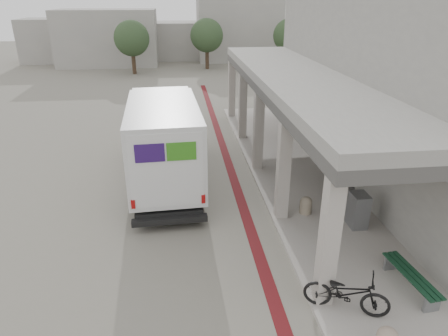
{
  "coord_description": "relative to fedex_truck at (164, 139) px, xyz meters",
  "views": [
    {
      "loc": [
        -1.08,
        -10.64,
        6.78
      ],
      "look_at": [
        0.31,
        1.22,
        1.6
      ],
      "focal_mm": 32.0,
      "sensor_mm": 36.0,
      "label": 1
    }
  ],
  "objects": [
    {
      "name": "ground",
      "position": [
        1.67,
        -3.9,
        -1.76
      ],
      "size": [
        120.0,
        120.0,
        0.0
      ],
      "primitive_type": "plane",
      "color": "slate",
      "rests_on": "ground"
    },
    {
      "name": "bike_lane_stripe",
      "position": [
        2.67,
        -1.9,
        -1.76
      ],
      "size": [
        0.35,
        40.0,
        0.01
      ],
      "primitive_type": "cube",
      "color": "#551114",
      "rests_on": "ground"
    },
    {
      "name": "sidewalk",
      "position": [
        5.67,
        -3.9,
        -1.7
      ],
      "size": [
        4.4,
        28.0,
        0.12
      ],
      "primitive_type": "cube",
      "color": "#9C958C",
      "rests_on": "ground"
    },
    {
      "name": "transit_building",
      "position": [
        8.51,
        0.6,
        1.64
      ],
      "size": [
        7.6,
        17.0,
        7.0
      ],
      "color": "gray",
      "rests_on": "ground"
    },
    {
      "name": "distant_backdrop",
      "position": [
        -1.17,
        31.98,
        0.94
      ],
      "size": [
        28.0,
        10.0,
        6.5
      ],
      "color": "gray",
      "rests_on": "ground"
    },
    {
      "name": "tree_left",
      "position": [
        -3.33,
        24.1,
        1.42
      ],
      "size": [
        3.2,
        3.2,
        4.8
      ],
      "color": "#38281C",
      "rests_on": "ground"
    },
    {
      "name": "tree_mid",
      "position": [
        3.67,
        26.1,
        1.42
      ],
      "size": [
        3.2,
        3.2,
        4.8
      ],
      "color": "#38281C",
      "rests_on": "ground"
    },
    {
      "name": "tree_right",
      "position": [
        11.67,
        25.1,
        1.42
      ],
      "size": [
        3.2,
        3.2,
        4.8
      ],
      "color": "#38281C",
      "rests_on": "ground"
    },
    {
      "name": "fedex_truck",
      "position": [
        0.0,
        0.0,
        0.0
      ],
      "size": [
        2.77,
        7.86,
        3.31
      ],
      "rotation": [
        0.0,
        0.0,
        0.05
      ],
      "color": "black",
      "rests_on": "ground"
    },
    {
      "name": "bench",
      "position": [
        6.05,
        -7.27,
        -1.33
      ],
      "size": [
        0.59,
        1.91,
        0.44
      ],
      "rotation": [
        0.0,
        0.0,
        0.1
      ],
      "color": "slate",
      "rests_on": "sidewalk"
    },
    {
      "name": "bollard_far",
      "position": [
        4.64,
        -3.33,
        -1.35
      ],
      "size": [
        0.39,
        0.39,
        0.59
      ],
      "color": "gray",
      "rests_on": "sidewalk"
    },
    {
      "name": "utility_cabinet",
      "position": [
        5.98,
        -4.29,
        -1.09
      ],
      "size": [
        0.5,
        0.66,
        1.1
      ],
      "primitive_type": "cube",
      "rotation": [
        0.0,
        0.0,
        0.0
      ],
      "color": "slate",
      "rests_on": "sidewalk"
    },
    {
      "name": "bicycle_black",
      "position": [
        4.17,
        -7.79,
        -1.14
      ],
      "size": [
        2.02,
        1.4,
        1.01
      ],
      "primitive_type": "imported",
      "rotation": [
        0.0,
        0.0,
        1.15
      ],
      "color": "black",
      "rests_on": "sidewalk"
    }
  ]
}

